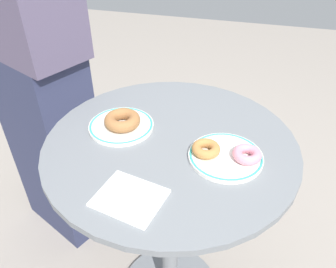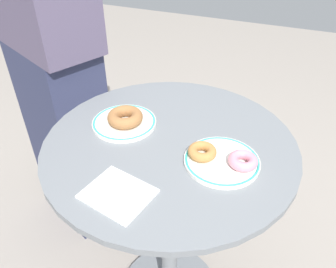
# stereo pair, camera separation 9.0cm
# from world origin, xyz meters

# --- Properties ---
(cafe_table) EXTENTS (0.68, 0.68, 0.77)m
(cafe_table) POSITION_xyz_m (0.00, 0.00, 0.51)
(cafe_table) COLOR slate
(cafe_table) RESTS_ON ground
(plate_left) EXTENTS (0.18, 0.18, 0.01)m
(plate_left) POSITION_xyz_m (-0.15, 0.02, 0.78)
(plate_left) COLOR white
(plate_left) RESTS_ON cafe_table
(plate_right) EXTENTS (0.19, 0.19, 0.01)m
(plate_right) POSITION_xyz_m (0.15, -0.03, 0.78)
(plate_right) COLOR white
(plate_right) RESTS_ON cafe_table
(donut_cinnamon) EXTENTS (0.13, 0.13, 0.03)m
(donut_cinnamon) POSITION_xyz_m (-0.14, 0.02, 0.80)
(donut_cinnamon) COLOR #A36B3D
(donut_cinnamon) RESTS_ON plate_left
(donut_pink_frosted) EXTENTS (0.10, 0.10, 0.02)m
(donut_pink_frosted) POSITION_xyz_m (0.20, -0.03, 0.80)
(donut_pink_frosted) COLOR pink
(donut_pink_frosted) RESTS_ON plate_right
(donut_old_fashioned) EXTENTS (0.09, 0.09, 0.02)m
(donut_old_fashioned) POSITION_xyz_m (0.10, -0.04, 0.80)
(donut_old_fashioned) COLOR #BC7F42
(donut_old_fashioned) RESTS_ON plate_right
(paper_napkin) EXTENTS (0.16, 0.15, 0.01)m
(paper_napkin) POSITION_xyz_m (-0.03, -0.22, 0.78)
(paper_napkin) COLOR white
(paper_napkin) RESTS_ON cafe_table
(person_figure) EXTENTS (0.48, 0.38, 1.70)m
(person_figure) POSITION_xyz_m (-0.58, 0.26, 0.84)
(person_figure) COLOR #2D3351
(person_figure) RESTS_ON ground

